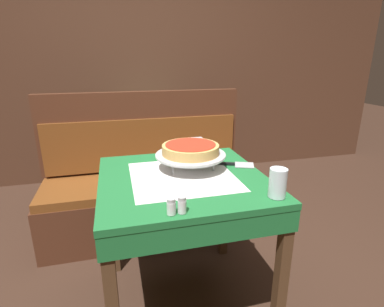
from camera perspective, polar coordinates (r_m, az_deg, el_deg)
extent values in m
plane|color=#382319|center=(1.91, -1.55, -26.14)|extent=(14.00, 14.00, 0.00)
cube|color=#1E6B33|center=(1.49, -1.79, -4.91)|extent=(0.80, 0.80, 0.03)
cube|color=white|center=(1.48, -1.79, -4.34)|extent=(0.50, 0.50, 0.00)
cube|color=#1E6B33|center=(1.51, -1.76, -7.18)|extent=(0.80, 0.80, 0.10)
cube|color=#4C331E|center=(1.52, 16.57, -22.13)|extent=(0.05, 0.05, 0.74)
cube|color=#4C331E|center=(1.96, -14.95, -12.09)|extent=(0.05, 0.05, 0.74)
cube|color=#4C331E|center=(2.07, 6.11, -9.84)|extent=(0.05, 0.05, 0.74)
cube|color=#1E6B33|center=(2.97, -7.80, 6.42)|extent=(0.61, 0.61, 0.03)
cube|color=white|center=(2.97, -7.81, 6.72)|extent=(0.38, 0.38, 0.00)
cube|color=#1E6B33|center=(2.99, -7.72, 4.49)|extent=(0.61, 0.61, 0.18)
cube|color=#4C331E|center=(2.80, -12.28, -2.65)|extent=(0.05, 0.05, 0.73)
cube|color=#4C331E|center=(2.86, -1.44, -1.76)|extent=(0.05, 0.05, 0.73)
cube|color=#4C331E|center=(3.31, -12.75, 0.55)|extent=(0.05, 0.05, 0.73)
cube|color=#4C331E|center=(3.36, -3.54, 1.25)|extent=(0.05, 0.05, 0.73)
cube|color=#4C2819|center=(2.41, -8.10, -10.35)|extent=(1.56, 0.52, 0.39)
cube|color=brown|center=(2.31, -8.34, -5.45)|extent=(1.53, 0.51, 0.06)
cube|color=#4C2819|center=(2.42, -9.34, 4.20)|extent=(1.56, 0.06, 0.63)
cube|color=brown|center=(2.40, -9.13, 1.79)|extent=(1.50, 0.02, 0.40)
cube|color=#4C2D1E|center=(3.40, -9.85, 15.54)|extent=(6.00, 0.04, 2.40)
cylinder|color=#ADADB2|center=(1.68, -1.32, -0.38)|extent=(0.01, 0.01, 0.07)
cylinder|color=#ADADB2|center=(1.49, -3.69, -2.87)|extent=(0.01, 0.01, 0.07)
cylinder|color=#ADADB2|center=(1.54, 4.16, -2.16)|extent=(0.01, 0.01, 0.07)
cylinder|color=#ADADB2|center=(1.56, -0.28, -0.72)|extent=(0.25, 0.25, 0.01)
cylinder|color=silver|center=(1.56, -0.28, -0.52)|extent=(0.35, 0.35, 0.01)
cylinder|color=silver|center=(1.55, -0.28, -0.24)|extent=(0.37, 0.37, 0.01)
cylinder|color=tan|center=(1.54, -0.28, 0.80)|extent=(0.29, 0.29, 0.05)
cylinder|color=red|center=(1.54, -0.28, 1.70)|extent=(0.26, 0.26, 0.01)
cube|color=#BCBCC1|center=(1.65, 9.93, -2.17)|extent=(0.13, 0.12, 0.00)
cube|color=black|center=(1.64, 5.46, -1.87)|extent=(0.15, 0.08, 0.01)
cylinder|color=silver|center=(1.30, 16.02, -5.39)|extent=(0.07, 0.07, 0.12)
cylinder|color=silver|center=(1.13, -3.97, -10.31)|extent=(0.03, 0.03, 0.05)
cylinder|color=#B7B7BC|center=(1.12, -4.01, -8.88)|extent=(0.03, 0.03, 0.01)
cylinder|color=silver|center=(1.14, -1.91, -10.05)|extent=(0.03, 0.03, 0.05)
cylinder|color=#B7B7BC|center=(1.13, -1.93, -8.57)|extent=(0.03, 0.03, 0.01)
cube|color=#B2B2B7|center=(1.83, 0.47, 1.58)|extent=(0.10, 0.05, 0.09)
cube|color=black|center=(2.91, -6.75, 6.86)|extent=(0.12, 0.12, 0.03)
cylinder|color=black|center=(2.90, -6.81, 8.28)|extent=(0.01, 0.01, 0.12)
cylinder|color=white|center=(2.94, -6.90, 8.14)|extent=(0.04, 0.04, 0.09)
cylinder|color=red|center=(2.86, -6.69, 7.89)|extent=(0.04, 0.04, 0.09)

